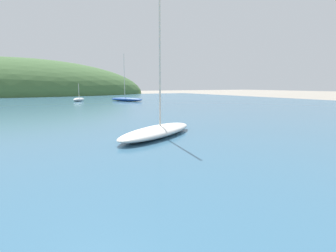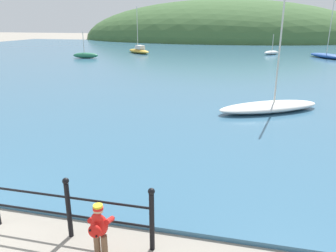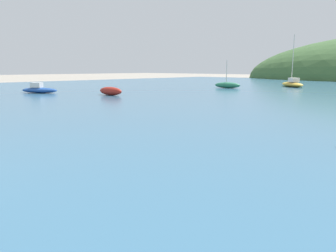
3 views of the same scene
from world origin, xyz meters
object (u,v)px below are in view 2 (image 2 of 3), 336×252
boat_mid_harbor (139,50)px  boat_white_sailboat (328,56)px  child_in_coat (99,227)px  boat_green_fishing (86,55)px  boat_blue_hull (269,106)px  boat_far_right (271,52)px

boat_mid_harbor → boat_white_sailboat: bearing=-1.9°
child_in_coat → boat_white_sailboat: (10.35, 33.76, -0.24)m
boat_green_fishing → boat_blue_hull: boat_blue_hull is taller
boat_white_sailboat → child_in_coat: bearing=-107.0°
child_in_coat → boat_white_sailboat: 35.31m
child_in_coat → boat_far_right: (4.77, 36.51, -0.27)m
child_in_coat → boat_green_fishing: (-14.55, 27.90, -0.21)m
child_in_coat → boat_far_right: 36.82m
child_in_coat → boat_blue_hull: boat_blue_hull is taller
child_in_coat → boat_white_sailboat: size_ratio=0.16×
boat_far_right → boat_blue_hull: boat_blue_hull is taller
boat_green_fishing → boat_blue_hull: 25.11m
boat_white_sailboat → boat_blue_hull: size_ratio=1.09×
child_in_coat → boat_green_fishing: bearing=117.5°
boat_green_fishing → boat_mid_harbor: bearing=60.5°
boat_far_right → boat_green_fishing: size_ratio=0.83×
child_in_coat → boat_mid_harbor: 36.14m
boat_far_right → child_in_coat: bearing=-97.4°
boat_blue_hull → boat_far_right: bearing=86.7°
boat_green_fishing → boat_far_right: bearing=24.0°
boat_green_fishing → boat_white_sailboat: bearing=13.2°
boat_far_right → boat_green_fishing: (-19.32, -8.61, 0.06)m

